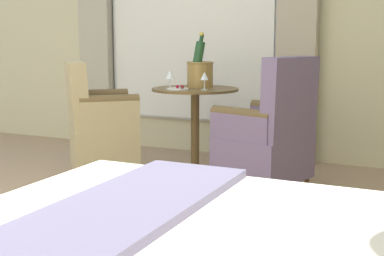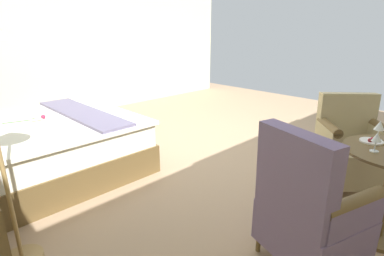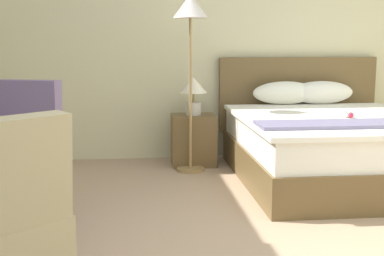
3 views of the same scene
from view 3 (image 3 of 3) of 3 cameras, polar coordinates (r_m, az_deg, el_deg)
name	(u,v)px [view 3 (image 3 of 3)]	position (r m, az deg, el deg)	size (l,w,h in m)	color
wall_headboard_side	(223,27)	(6.01, 3.29, 10.72)	(6.25, 0.12, 2.90)	beige
bed	(329,144)	(5.19, 14.43, -1.61)	(1.77, 2.21, 1.12)	brown
nightstand	(193,140)	(5.61, 0.15, -1.28)	(0.48, 0.37, 0.53)	brown
bedside_lamp	(193,90)	(5.54, 0.15, 4.09)	(0.28, 0.28, 0.39)	beige
floor_lamp_brass	(190,24)	(5.25, -0.17, 11.04)	(0.34, 0.34, 1.73)	#A07F4B
armchair_by_window	(14,164)	(4.03, -18.44, -3.68)	(0.72, 0.70, 1.01)	brown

